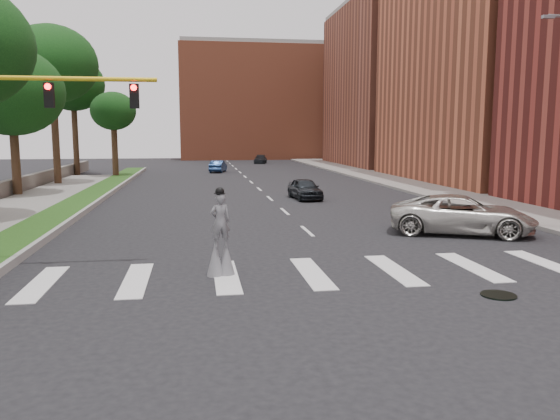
% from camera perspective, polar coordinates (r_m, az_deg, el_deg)
% --- Properties ---
extents(ground_plane, '(160.00, 160.00, 0.00)m').
position_cam_1_polar(ground_plane, '(15.90, 8.69, -7.26)').
color(ground_plane, black).
rests_on(ground_plane, ground).
extents(grass_median, '(2.00, 60.00, 0.25)m').
position_cam_1_polar(grass_median, '(35.52, -19.78, 1.01)').
color(grass_median, '#1C4212').
rests_on(grass_median, ground).
extents(median_curb, '(0.20, 60.00, 0.28)m').
position_cam_1_polar(median_curb, '(35.33, -18.11, 1.08)').
color(median_curb, gray).
rests_on(median_curb, ground).
extents(sidewalk_right, '(5.00, 90.00, 0.18)m').
position_cam_1_polar(sidewalk_right, '(43.37, 14.63, 2.36)').
color(sidewalk_right, slate).
rests_on(sidewalk_right, ground).
extents(stone_wall, '(0.50, 56.00, 1.10)m').
position_cam_1_polar(stone_wall, '(38.81, -27.25, 1.78)').
color(stone_wall, '#5E5850').
rests_on(stone_wall, ground).
extents(manhole, '(0.90, 0.90, 0.04)m').
position_cam_1_polar(manhole, '(15.33, 21.87, -8.26)').
color(manhole, black).
rests_on(manhole, ground).
extents(building_mid, '(16.00, 22.00, 24.00)m').
position_cam_1_polar(building_mid, '(52.56, 22.79, 15.98)').
color(building_mid, '#B25638').
rests_on(building_mid, ground).
extents(building_far, '(16.00, 22.00, 20.00)m').
position_cam_1_polar(building_far, '(73.85, 12.76, 12.35)').
color(building_far, brown).
rests_on(building_far, ground).
extents(building_backdrop, '(26.00, 14.00, 18.00)m').
position_cam_1_polar(building_backdrop, '(93.36, -2.21, 10.98)').
color(building_backdrop, '#B25638').
rests_on(building_backdrop, ground).
extents(traffic_signal, '(5.30, 0.23, 6.20)m').
position_cam_1_polar(traffic_signal, '(18.35, -25.16, 7.22)').
color(traffic_signal, black).
rests_on(traffic_signal, ground).
extents(stilt_performer, '(0.83, 0.58, 2.62)m').
position_cam_1_polar(stilt_performer, '(16.13, -6.24, -3.41)').
color(stilt_performer, '#342215').
rests_on(stilt_performer, ground).
extents(suv_crossing, '(6.44, 4.81, 1.63)m').
position_cam_1_polar(suv_crossing, '(23.94, 18.50, -0.45)').
color(suv_crossing, beige).
rests_on(suv_crossing, ground).
extents(car_near, '(1.89, 4.02, 1.33)m').
position_cam_1_polar(car_near, '(34.81, 2.62, 2.24)').
color(car_near, black).
rests_on(car_near, ground).
extents(car_mid, '(2.14, 4.02, 1.26)m').
position_cam_1_polar(car_mid, '(59.41, -6.48, 4.55)').
color(car_mid, navy).
rests_on(car_mid, ground).
extents(car_far, '(2.37, 4.25, 1.16)m').
position_cam_1_polar(car_far, '(76.67, -2.06, 5.33)').
color(car_far, black).
rests_on(car_far, ground).
extents(tree_3, '(6.67, 6.67, 9.67)m').
position_cam_1_polar(tree_3, '(39.94, -26.29, 11.00)').
color(tree_3, '#342215').
rests_on(tree_3, ground).
extents(tree_4, '(7.14, 7.14, 12.60)m').
position_cam_1_polar(tree_4, '(47.75, -22.78, 13.84)').
color(tree_4, '#342215').
rests_on(tree_4, ground).
extents(tree_5, '(6.14, 6.14, 11.57)m').
position_cam_1_polar(tree_5, '(58.56, -20.84, 12.14)').
color(tree_5, '#342215').
rests_on(tree_5, ground).
extents(tree_6, '(4.19, 4.19, 8.01)m').
position_cam_1_polar(tree_6, '(53.91, -17.03, 9.77)').
color(tree_6, '#342215').
rests_on(tree_6, ground).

